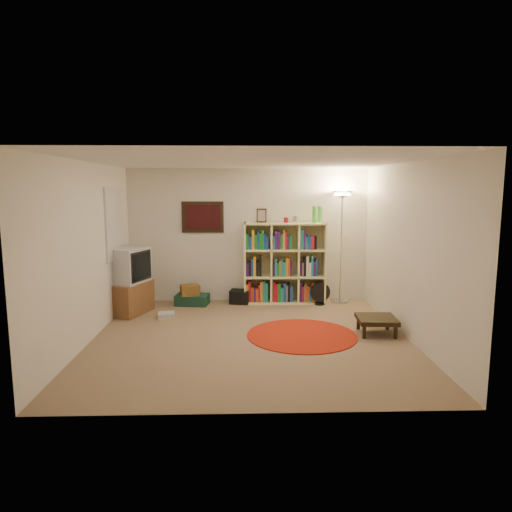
{
  "coord_description": "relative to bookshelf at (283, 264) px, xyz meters",
  "views": [
    {
      "loc": [
        -0.11,
        -6.34,
        2.13
      ],
      "look_at": [
        0.1,
        0.6,
        1.1
      ],
      "focal_mm": 32.0,
      "sensor_mm": 36.0,
      "label": 1
    }
  ],
  "objects": [
    {
      "name": "floor_fan",
      "position": [
        0.66,
        -0.22,
        -0.52
      ],
      "size": [
        0.38,
        0.23,
        0.42
      ],
      "rotation": [
        0.0,
        0.0,
        0.19
      ],
      "color": "black",
      "rests_on": "ground"
    },
    {
      "name": "bookshelf",
      "position": [
        0.0,
        0.0,
        0.0
      ],
      "size": [
        1.52,
        0.47,
        1.81
      ],
      "rotation": [
        0.0,
        0.0,
        -0.02
      ],
      "color": "#FFFAAA",
      "rests_on": "ground"
    },
    {
      "name": "floor_lamp",
      "position": [
        1.07,
        -0.02,
        1.0
      ],
      "size": [
        0.46,
        0.46,
        2.09
      ],
      "rotation": [
        0.0,
        0.0,
        0.16
      ],
      "color": "silver",
      "rests_on": "ground"
    },
    {
      "name": "duffel_bag",
      "position": [
        -0.82,
        -0.04,
        -0.61
      ],
      "size": [
        0.4,
        0.36,
        0.25
      ],
      "rotation": [
        0.0,
        0.0,
        -0.18
      ],
      "color": "black",
      "rests_on": "ground"
    },
    {
      "name": "side_table",
      "position": [
        1.21,
        -1.93,
        -0.52
      ],
      "size": [
        0.59,
        0.59,
        0.25
      ],
      "rotation": [
        0.0,
        0.0,
        -0.06
      ],
      "color": "black",
      "rests_on": "ground"
    },
    {
      "name": "suitcase",
      "position": [
        -1.7,
        -0.13,
        -0.63
      ],
      "size": [
        0.64,
        0.46,
        0.19
      ],
      "rotation": [
        0.0,
        0.0,
        -0.15
      ],
      "color": "#14382A",
      "rests_on": "ground"
    },
    {
      "name": "tv_stand",
      "position": [
        -2.72,
        -0.68,
        -0.18
      ],
      "size": [
        0.79,
        0.92,
        1.14
      ],
      "rotation": [
        0.0,
        0.0,
        -0.37
      ],
      "color": "brown",
      "rests_on": "ground"
    },
    {
      "name": "room",
      "position": [
        -0.71,
        -1.99,
        0.53
      ],
      "size": [
        4.54,
        4.54,
        2.54
      ],
      "color": "#856A4E",
      "rests_on": "ground"
    },
    {
      "name": "dvd_box",
      "position": [
        -2.03,
        -0.99,
        -0.68
      ],
      "size": [
        0.3,
        0.26,
        0.09
      ],
      "rotation": [
        0.0,
        0.0,
        0.14
      ],
      "color": "silver",
      "rests_on": "ground"
    },
    {
      "name": "paper_towel",
      "position": [
        -0.78,
        0.06,
        -0.61
      ],
      "size": [
        0.15,
        0.15,
        0.25
      ],
      "rotation": [
        0.0,
        0.0,
        -0.36
      ],
      "color": "white",
      "rests_on": "ground"
    },
    {
      "name": "wicker_basket",
      "position": [
        -1.73,
        -0.18,
        -0.44
      ],
      "size": [
        0.39,
        0.33,
        0.19
      ],
      "rotation": [
        0.0,
        0.0,
        0.29
      ],
      "color": "brown",
      "rests_on": "suitcase"
    },
    {
      "name": "red_rug",
      "position": [
        0.1,
        -1.98,
        -0.72
      ],
      "size": [
        1.61,
        1.61,
        0.01
      ],
      "color": "#9B1A0B",
      "rests_on": "ground"
    }
  ]
}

